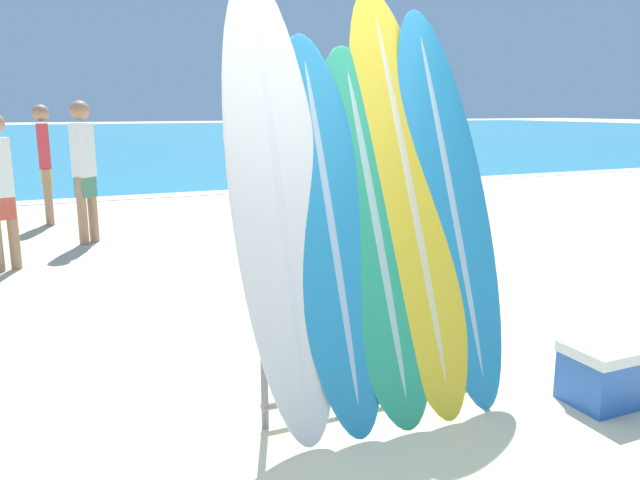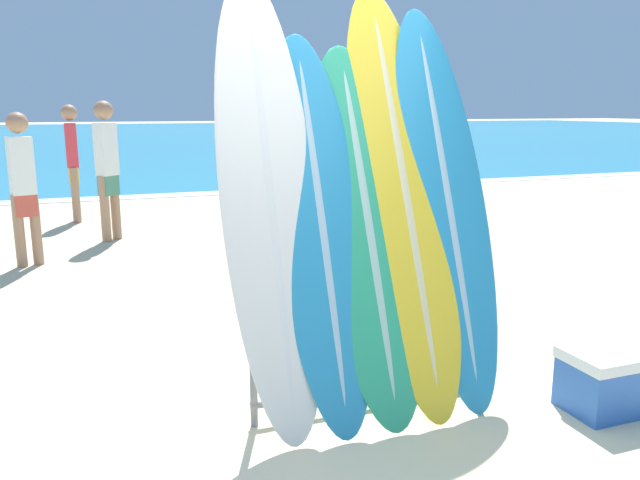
{
  "view_description": "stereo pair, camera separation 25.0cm",
  "coord_description": "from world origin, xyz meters",
  "views": [
    {
      "loc": [
        -1.31,
        -2.72,
        1.69
      ],
      "look_at": [
        0.34,
        1.02,
        0.82
      ],
      "focal_mm": 35.0,
      "sensor_mm": 36.0,
      "label": 1
    },
    {
      "loc": [
        -1.08,
        -2.81,
        1.69
      ],
      "look_at": [
        0.34,
        1.02,
        0.82
      ],
      "focal_mm": 35.0,
      "sensor_mm": 36.0,
      "label": 2
    }
  ],
  "objects": [
    {
      "name": "person_far_left",
      "position": [
        -0.86,
        5.6,
        0.97
      ],
      "size": [
        0.3,
        0.3,
        1.78
      ],
      "rotation": [
        0.0,
        0.0,
        0.76
      ],
      "color": "#A87A5B",
      "rests_on": "ground_plane"
    },
    {
      "name": "surfboard_slot_1",
      "position": [
        0.07,
        0.3,
        1.06
      ],
      "size": [
        0.52,
        0.9,
        2.12
      ],
      "color": "teal",
      "rests_on": "ground_plane"
    },
    {
      "name": "ground_plane",
      "position": [
        0.0,
        0.0,
        0.0
      ],
      "size": [
        160.0,
        160.0,
        0.0
      ],
      "primitive_type": "plane",
      "color": "beige"
    },
    {
      "name": "person_mid_beach",
      "position": [
        -1.75,
        4.49,
        0.9
      ],
      "size": [
        0.28,
        0.22,
        1.65
      ],
      "rotation": [
        0.0,
        0.0,
        3.48
      ],
      "color": "#A87A5B",
      "rests_on": "ground_plane"
    },
    {
      "name": "ocean_water",
      "position": [
        0.0,
        38.91,
        0.0
      ],
      "size": [
        120.0,
        60.0,
        0.01
      ],
      "color": "teal",
      "rests_on": "ground_plane"
    },
    {
      "name": "surfboard_slot_0",
      "position": [
        -0.19,
        0.35,
        1.22
      ],
      "size": [
        0.54,
        0.92,
        2.44
      ],
      "color": "silver",
      "rests_on": "ground_plane"
    },
    {
      "name": "cooler_box",
      "position": [
        1.61,
        -0.29,
        0.18
      ],
      "size": [
        0.51,
        0.36,
        0.36
      ],
      "color": "#2D60B7",
      "rests_on": "ground_plane"
    },
    {
      "name": "surfboard_rack",
      "position": [
        0.34,
        0.22,
        0.44
      ],
      "size": [
        1.39,
        0.04,
        0.81
      ],
      "color": "slate",
      "rests_on": "ground_plane"
    },
    {
      "name": "surfboard_slot_3",
      "position": [
        0.61,
        0.37,
        1.21
      ],
      "size": [
        0.57,
        1.12,
        2.43
      ],
      "color": "yellow",
      "rests_on": "ground_plane"
    },
    {
      "name": "surfboard_slot_2",
      "position": [
        0.35,
        0.29,
        1.03
      ],
      "size": [
        0.58,
        0.94,
        2.07
      ],
      "color": "#289E70",
      "rests_on": "ground_plane"
    },
    {
      "name": "person_near_water",
      "position": [
        -1.3,
        7.2,
        0.95
      ],
      "size": [
        0.23,
        0.29,
        1.74
      ],
      "rotation": [
        0.0,
        0.0,
        4.71
      ],
      "color": "#A87A5B",
      "rests_on": "ground_plane"
    },
    {
      "name": "surfboard_slot_4",
      "position": [
        0.88,
        0.33,
        1.15
      ],
      "size": [
        0.53,
        0.97,
        2.3
      ],
      "color": "teal",
      "rests_on": "ground_plane"
    }
  ]
}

